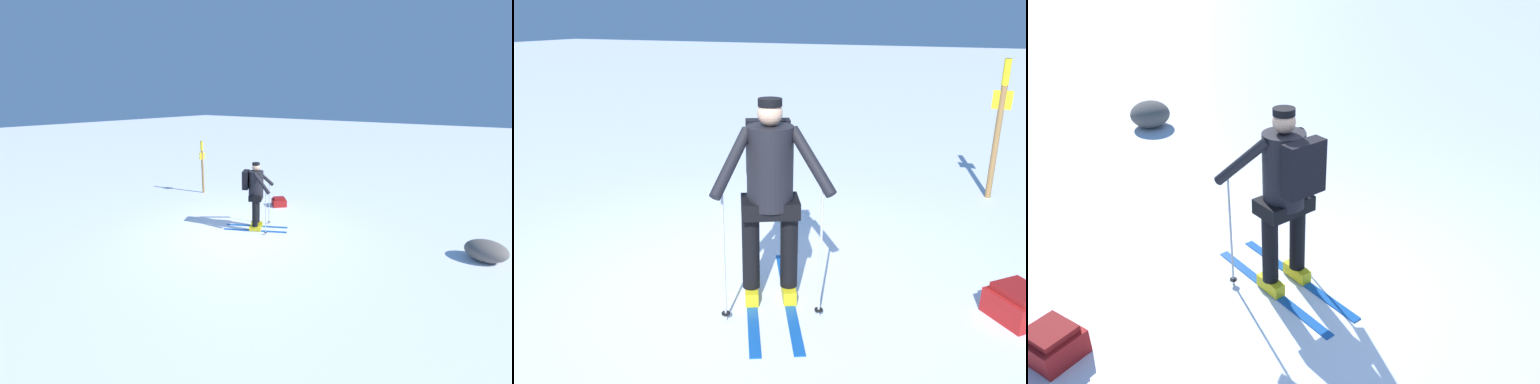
# 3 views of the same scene
# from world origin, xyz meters

# --- Properties ---
(ground_plane) EXTENTS (80.00, 80.00, 0.00)m
(ground_plane) POSITION_xyz_m (0.00, 0.00, 0.00)
(ground_plane) COLOR white
(skier) EXTENTS (1.64, 1.17, 1.76)m
(skier) POSITION_xyz_m (-0.10, -0.38, 1.03)
(skier) COLOR #144C9E
(skier) RESTS_ON ground_plane
(dropped_backpack) EXTENTS (0.56, 0.57, 0.28)m
(dropped_backpack) POSITION_xyz_m (0.41, -2.37, 0.13)
(dropped_backpack) COLOR maroon
(dropped_backpack) RESTS_ON ground_plane
(trail_marker) EXTENTS (0.09, 0.24, 1.85)m
(trail_marker) POSITION_xyz_m (3.46, -2.11, 1.10)
(trail_marker) COLOR olive
(trail_marker) RESTS_ON ground_plane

